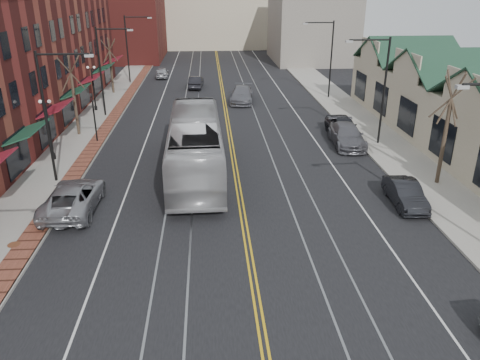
{
  "coord_description": "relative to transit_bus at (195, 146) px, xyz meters",
  "views": [
    {
      "loc": [
        -1.73,
        -12.12,
        11.7
      ],
      "look_at": [
        -0.14,
        10.83,
        2.0
      ],
      "focal_mm": 35.0,
      "sensor_mm": 36.0,
      "label": 1
    }
  ],
  "objects": [
    {
      "name": "ground",
      "position": [
        2.63,
        -16.93,
        -1.94
      ],
      "size": [
        160.0,
        160.0,
        0.0
      ],
      "primitive_type": "plane",
      "color": "black",
      "rests_on": "ground"
    },
    {
      "name": "sidewalk_left",
      "position": [
        -9.37,
        3.07,
        -1.87
      ],
      "size": [
        4.0,
        120.0,
        0.15
      ],
      "primitive_type": "cube",
      "color": "gray",
      "rests_on": "ground"
    },
    {
      "name": "sidewalk_right",
      "position": [
        14.63,
        3.07,
        -1.87
      ],
      "size": [
        4.0,
        120.0,
        0.15
      ],
      "primitive_type": "cube",
      "color": "gray",
      "rests_on": "ground"
    },
    {
      "name": "building_right",
      "position": [
        20.63,
        3.07,
        0.36
      ],
      "size": [
        8.0,
        36.0,
        4.6
      ],
      "primitive_type": "cube",
      "color": "#B7AC8C",
      "rests_on": "ground"
    },
    {
      "name": "backdrop_left",
      "position": [
        -13.37,
        53.07,
        5.06
      ],
      "size": [
        14.0,
        18.0,
        14.0
      ],
      "primitive_type": "cube",
      "color": "maroon",
      "rests_on": "ground"
    },
    {
      "name": "backdrop_mid",
      "position": [
        2.63,
        68.07,
        2.56
      ],
      "size": [
        22.0,
        14.0,
        9.0
      ],
      "primitive_type": "cube",
      "color": "#B7AC8C",
      "rests_on": "ground"
    },
    {
      "name": "backdrop_right",
      "position": [
        17.63,
        48.07,
        3.56
      ],
      "size": [
        12.0,
        16.0,
        11.0
      ],
      "primitive_type": "cube",
      "color": "slate",
      "rests_on": "ground"
    },
    {
      "name": "streetlight_l_1",
      "position": [
        -8.41,
        -0.93,
        3.08
      ],
      "size": [
        3.33,
        0.25,
        8.0
      ],
      "color": "black",
      "rests_on": "sidewalk_left"
    },
    {
      "name": "streetlight_l_2",
      "position": [
        -8.41,
        15.07,
        3.08
      ],
      "size": [
        3.33,
        0.25,
        8.0
      ],
      "color": "black",
      "rests_on": "sidewalk_left"
    },
    {
      "name": "streetlight_l_3",
      "position": [
        -8.41,
        31.07,
        3.08
      ],
      "size": [
        3.33,
        0.25,
        8.0
      ],
      "color": "black",
      "rests_on": "sidewalk_left"
    },
    {
      "name": "streetlight_r_1",
      "position": [
        13.68,
        5.07,
        3.08
      ],
      "size": [
        3.33,
        0.25,
        8.0
      ],
      "color": "black",
      "rests_on": "sidewalk_right"
    },
    {
      "name": "streetlight_r_2",
      "position": [
        13.68,
        21.07,
        3.08
      ],
      "size": [
        3.33,
        0.25,
        8.0
      ],
      "color": "black",
      "rests_on": "sidewalk_right"
    },
    {
      "name": "lamppost_l_2",
      "position": [
        -10.17,
        3.07,
        0.26
      ],
      "size": [
        0.84,
        0.28,
        4.27
      ],
      "color": "black",
      "rests_on": "sidewalk_left"
    },
    {
      "name": "lamppost_l_3",
      "position": [
        -10.17,
        17.07,
        0.26
      ],
      "size": [
        0.84,
        0.28,
        4.27
      ],
      "color": "black",
      "rests_on": "sidewalk_left"
    },
    {
      "name": "tree_left_near",
      "position": [
        -9.87,
        9.07,
        1.57
      ],
      "size": [
        1.78,
        1.37,
        6.48
      ],
      "color": "#382B21",
      "rests_on": "sidewalk_left"
    },
    {
      "name": "tree_left_far",
      "position": [
        -9.87,
        25.07,
        1.33
      ],
      "size": [
        1.66,
        1.28,
        6.02
      ],
      "color": "#382B21",
      "rests_on": "sidewalk_left"
    },
    {
      "name": "tree_right_mid",
      "position": [
        15.13,
        -2.93,
        1.81
      ],
      "size": [
        1.9,
        1.46,
        6.93
      ],
      "color": "#382B21",
      "rests_on": "sidewalk_right"
    },
    {
      "name": "manhole_far",
      "position": [
        -8.57,
        -8.93,
        -1.79
      ],
      "size": [
        0.6,
        0.6,
        0.02
      ],
      "primitive_type": "cylinder",
      "color": "#592D19",
      "rests_on": "sidewalk_left"
    },
    {
      "name": "traffic_signal",
      "position": [
        -7.97,
        7.07,
        0.4
      ],
      "size": [
        0.18,
        0.15,
        3.8
      ],
      "color": "black",
      "rests_on": "sidewalk_left"
    },
    {
      "name": "transit_bus",
      "position": [
        0.0,
        0.0,
        0.0
      ],
      "size": [
        3.52,
        14.01,
        3.89
      ],
      "primitive_type": "imported",
      "rotation": [
        0.0,
        0.0,
        3.16
      ],
      "color": "#B4B3B5",
      "rests_on": "ground"
    },
    {
      "name": "parked_suv",
      "position": [
        -6.67,
        -5.07,
        -1.14
      ],
      "size": [
        2.72,
        5.8,
        1.61
      ],
      "primitive_type": "imported",
      "rotation": [
        0.0,
        0.0,
        3.13
      ],
      "color": "#999A9F",
      "rests_on": "ground"
    },
    {
      "name": "parked_car_b",
      "position": [
        11.93,
        -5.64,
        -1.25
      ],
      "size": [
        1.66,
        4.26,
        1.38
      ],
      "primitive_type": "imported",
      "rotation": [
        0.0,
        0.0,
        -0.05
      ],
      "color": "black",
      "rests_on": "ground"
    },
    {
      "name": "parked_car_c",
      "position": [
        11.58,
        5.06,
        -1.14
      ],
      "size": [
        2.57,
        5.68,
        1.62
      ],
      "primitive_type": "imported",
      "rotation": [
        0.0,
        0.0,
        -0.05
      ],
      "color": "#5C5C62",
      "rests_on": "ground"
    },
    {
      "name": "parked_car_d",
      "position": [
        11.93,
        7.53,
        -1.11
      ],
      "size": [
        2.21,
        4.97,
        1.66
      ],
      "primitive_type": "imported",
      "rotation": [
        0.0,
        0.0,
        0.05
      ],
      "color": "black",
      "rests_on": "ground"
    },
    {
      "name": "distant_car_left",
      "position": [
        -0.49,
        27.6,
        -1.23
      ],
      "size": [
        1.86,
        4.44,
        1.43
      ],
      "primitive_type": "imported",
      "rotation": [
        0.0,
        0.0,
        3.06
      ],
      "color": "black",
      "rests_on": "ground"
    },
    {
      "name": "distant_car_right",
      "position": [
        4.52,
        19.96,
        -1.13
      ],
      "size": [
        3.02,
        5.88,
        1.63
      ],
      "primitive_type": "imported",
      "rotation": [
        0.0,
        0.0,
        -0.14
      ],
      "color": "slate",
      "rests_on": "ground"
    },
    {
      "name": "distant_car_far",
      "position": [
        -5.11,
        34.61,
        -1.25
      ],
      "size": [
        1.77,
        4.13,
        1.39
      ],
      "primitive_type": "imported",
      "rotation": [
        0.0,
        0.0,
        3.17
      ],
      "color": "#9FA1A6",
      "rests_on": "ground"
    }
  ]
}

